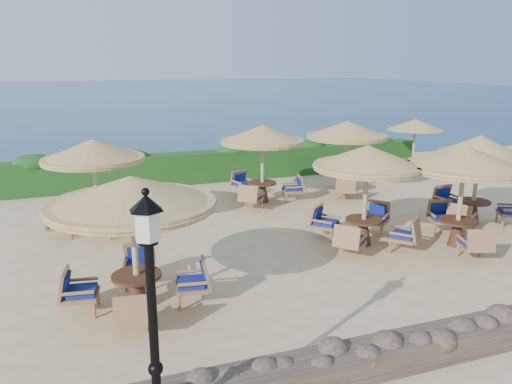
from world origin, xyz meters
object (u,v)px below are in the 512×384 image
at_px(cafe_set_2, 464,170).
at_px(extra_parasol, 416,125).
at_px(cafe_set_4, 263,147).
at_px(cafe_set_5, 347,139).
at_px(cafe_set_1, 366,178).
at_px(cafe_set_3, 94,166).
at_px(lamp_post, 154,342).
at_px(cafe_set_6, 478,165).
at_px(cafe_set_0, 133,215).

bearing_deg(cafe_set_2, extra_parasol, 60.99).
relative_size(extra_parasol, cafe_set_4, 0.84).
bearing_deg(cafe_set_2, cafe_set_5, 90.59).
distance_m(cafe_set_1, cafe_set_3, 7.34).
relative_size(lamp_post, cafe_set_3, 1.17).
xyz_separation_m(cafe_set_3, cafe_set_5, (8.72, 1.47, 0.12)).
height_order(cafe_set_2, cafe_set_6, same).
bearing_deg(lamp_post, cafe_set_2, 28.52).
xyz_separation_m(extra_parasol, cafe_set_1, (-6.36, -6.48, -0.35)).
distance_m(extra_parasol, cafe_set_2, 8.43).
height_order(lamp_post, cafe_set_6, lamp_post).
distance_m(lamp_post, extra_parasol, 17.41).
bearing_deg(lamp_post, cafe_set_1, 41.49).
bearing_deg(lamp_post, cafe_set_4, 63.26).
bearing_deg(cafe_set_6, lamp_post, -149.81).
xyz_separation_m(cafe_set_2, cafe_set_4, (-3.31, 5.69, -0.12)).
height_order(cafe_set_0, cafe_set_6, same).
xyz_separation_m(lamp_post, cafe_set_3, (-0.27, 8.92, 0.36)).
xyz_separation_m(cafe_set_0, cafe_set_2, (8.29, 0.67, 0.13)).
bearing_deg(cafe_set_1, cafe_set_2, -21.58).
relative_size(cafe_set_1, cafe_set_3, 0.98).
distance_m(cafe_set_0, cafe_set_3, 4.99).
bearing_deg(cafe_set_4, lamp_post, -116.74).
height_order(lamp_post, cafe_set_3, lamp_post).
height_order(cafe_set_3, cafe_set_5, same).
bearing_deg(extra_parasol, cafe_set_5, -158.77).
xyz_separation_m(lamp_post, cafe_set_4, (5.20, 10.31, 0.37)).
xyz_separation_m(cafe_set_1, cafe_set_4, (-1.05, 4.79, 0.10)).
xyz_separation_m(lamp_post, cafe_set_2, (8.51, 4.62, 0.49)).
relative_size(lamp_post, cafe_set_4, 1.16).
xyz_separation_m(cafe_set_1, cafe_set_5, (2.21, 4.87, 0.21)).
height_order(extra_parasol, cafe_set_2, cafe_set_2).
bearing_deg(cafe_set_0, cafe_set_4, 51.95).
distance_m(lamp_post, cafe_set_6, 11.87).
distance_m(cafe_set_0, cafe_set_6, 10.25).
bearing_deg(cafe_set_6, cafe_set_1, -173.63).
bearing_deg(cafe_set_4, cafe_set_0, -128.05).
xyz_separation_m(cafe_set_2, cafe_set_5, (-0.06, 5.76, -0.01)).
distance_m(cafe_set_2, cafe_set_3, 9.77).
distance_m(lamp_post, cafe_set_2, 9.70).
height_order(cafe_set_3, cafe_set_4, same).
distance_m(extra_parasol, cafe_set_0, 14.77).
bearing_deg(cafe_set_5, cafe_set_2, -89.41).
distance_m(cafe_set_2, cafe_set_4, 6.59).
distance_m(lamp_post, cafe_set_0, 3.97).
height_order(cafe_set_0, cafe_set_4, same).
bearing_deg(cafe_set_4, cafe_set_2, -59.78).
bearing_deg(cafe_set_3, lamp_post, -88.27).
bearing_deg(cafe_set_3, cafe_set_5, 9.58).
relative_size(cafe_set_0, cafe_set_2, 1.07).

